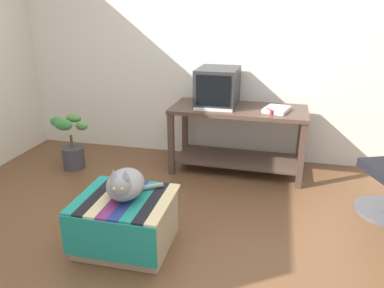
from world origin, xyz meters
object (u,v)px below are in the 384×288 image
Objects in this scene: keyboard at (214,108)px; cat at (125,184)px; tv_monitor at (218,87)px; ottoman_with_blanket at (126,222)px; stapler at (270,111)px; desk at (238,128)px; book at (277,109)px; potted_plant at (72,146)px.

keyboard reaches higher than cat.
ottoman_with_blanket is at bearing -102.42° from tv_monitor.
keyboard is at bearing 137.35° from stapler.
desk reaches higher than ottoman_with_blanket.
keyboard is at bearing -149.55° from desk.
ottoman_with_blanket is (-1.03, -1.51, -0.53)m from book.
book is 0.41× the size of ottoman_with_blanket.
desk is 3.25× the size of cat.
potted_plant is 5.56× the size of stapler.
tv_monitor is 1.94× the size of book.
stapler is at bearing -21.06° from tv_monitor.
keyboard is (-0.24, -0.14, 0.24)m from desk.
stapler is (0.56, -0.23, -0.17)m from tv_monitor.
cat is (-0.39, -1.42, -0.21)m from keyboard.
tv_monitor is 0.63m from stapler.
ottoman_with_blanket is (-0.40, -1.43, -0.52)m from keyboard.
cat is (-0.63, -1.56, 0.02)m from desk.
desk is 3.55× the size of keyboard.
desk is at bearing 113.63° from stapler.
stapler is (0.97, 1.41, 0.53)m from ottoman_with_blanket.
stapler is at bearing 5.62° from potted_plant.
tv_monitor is (-0.24, 0.08, 0.42)m from desk.
keyboard is 0.65× the size of potted_plant.
tv_monitor is 1.73m from potted_plant.
tv_monitor is 0.67m from book.
ottoman_with_blanket is at bearing -107.91° from keyboard.
book is at bearing 45.57° from cat.
ottoman_with_blanket is 1.12× the size of potted_plant.
tv_monitor is 4.90× the size of stapler.
tv_monitor is 1.23× the size of cat.
ottoman_with_blanket is at bearing -108.07° from book.
keyboard reaches higher than ottoman_with_blanket.
keyboard is 0.64m from book.
tv_monitor is at bearing 15.91° from potted_plant.
desk is 2.08× the size of ottoman_with_blanket.
keyboard is 1.57m from ottoman_with_blanket.
book is at bearing 4.93° from keyboard.
stapler reaches higher than book.
stapler is at bearing -4.08° from keyboard.
ottoman_with_blanket is (-0.64, -1.56, -0.28)m from desk.
tv_monitor is at bearing -175.80° from book.
book is at bearing 15.68° from stapler.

